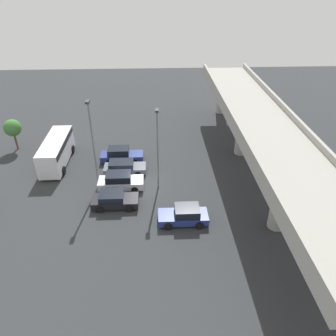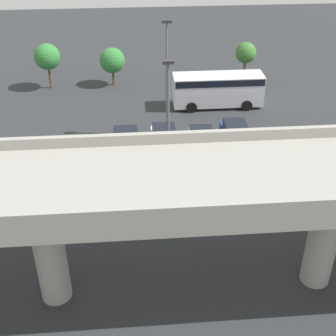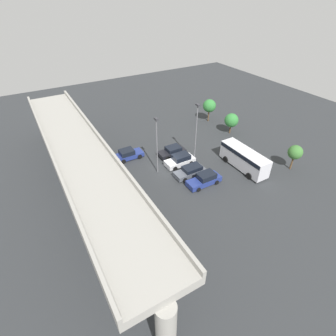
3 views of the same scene
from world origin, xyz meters
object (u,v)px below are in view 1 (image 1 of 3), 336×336
Objects in this scene: parked_car_1 at (124,167)px; lamp_post_near_aisle at (93,140)px; parked_car_2 at (120,181)px; shuttle_bus at (56,150)px; tree_front_left at (12,128)px; lamp_post_mid_lot at (158,144)px; parked_car_4 at (184,215)px; parked_car_0 at (121,155)px; parked_car_3 at (114,200)px.

parked_car_1 is 0.49× the size of lamp_post_near_aisle.
parked_car_2 is 0.57× the size of shuttle_bus.
tree_front_left reaches higher than parked_car_2.
tree_front_left is (-9.04, -17.13, -2.08)m from lamp_post_mid_lot.
parked_car_4 is at bearing 54.75° from lamp_post_near_aisle.
lamp_post_near_aisle is at bearing -133.92° from parked_car_1.
parked_car_0 is at bearing 74.97° from tree_front_left.
parked_car_4 is (10.98, 6.31, -0.03)m from parked_car_0.
parked_car_0 is 1.07× the size of parked_car_1.
shuttle_bus is at bearing -178.14° from parked_car_0.
lamp_post_mid_lot is 2.18× the size of tree_front_left.
parked_car_0 is 13.59m from tree_front_left.
tree_front_left is at bearing 145.98° from parked_car_2.
tree_front_left reaches higher than parked_car_1.
parked_car_0 is 0.53× the size of lamp_post_near_aisle.
parked_car_1 is 2.89m from parked_car_2.
parked_car_3 is at bearing -55.45° from lamp_post_mid_lot.
lamp_post_near_aisle reaches higher than shuttle_bus.
parked_car_3 is 0.47× the size of lamp_post_near_aisle.
parked_car_3 is (8.41, 0.01, -0.07)m from parked_car_0.
parked_car_3 is (5.78, -0.50, 0.01)m from parked_car_1.
parked_car_4 is at bearing -128.66° from shuttle_bus.
parked_car_2 reaches higher than parked_car_1.
shuttle_bus is (-5.28, -7.48, 0.94)m from parked_car_2.
lamp_post_mid_lot reaches higher than shuttle_bus.
tree_front_left is at bearing -117.81° from lamp_post_mid_lot.
tree_front_left reaches higher than shuttle_bus.
lamp_post_near_aisle is at bearing -93.71° from lamp_post_mid_lot.
parked_car_3 is 10.91m from shuttle_bus.
parked_car_4 is 11.07m from lamp_post_near_aisle.
parked_car_2 is at bearing 83.20° from parked_car_3.
shuttle_bus is 12.87m from lamp_post_mid_lot.
lamp_post_mid_lot is at bearing -53.20° from parked_car_0.
lamp_post_mid_lot reaches higher than parked_car_2.
parked_car_4 is 1.13× the size of tree_front_left.
parked_car_2 is at bearing -93.07° from parked_car_1.
shuttle_bus reaches higher than parked_car_1.
parked_car_1 is 6.29m from lamp_post_mid_lot.
shuttle_bus is 7.99m from lamp_post_near_aisle.
parked_car_0 is 0.58× the size of lamp_post_mid_lot.
parked_car_2 reaches higher than parked_car_0.
parked_car_4 is at bearing -22.23° from parked_car_3.
parked_car_0 reaches higher than parked_car_1.
lamp_post_near_aisle is at bearing -110.52° from parked_car_0.
lamp_post_mid_lot is at bearing 34.55° from parked_car_3.
lamp_post_mid_lot is (-2.86, 4.15, 4.20)m from parked_car_3.
parked_car_0 is at bearing 159.48° from lamp_post_near_aisle.
tree_front_left is (-8.64, -11.05, -2.46)m from lamp_post_near_aisle.
parked_car_1 is 5.80m from parked_car_3.
parked_car_0 is at bearing -60.12° from parked_car_4.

